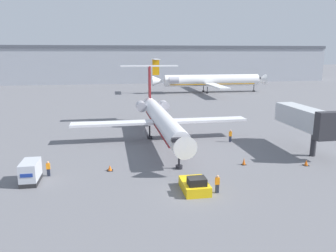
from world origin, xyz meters
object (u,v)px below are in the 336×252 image
Objects in this scene: airplane_main at (161,117)px; worker_near_tug at (217,184)px; traffic_cone_mid at (306,163)px; jet_bridge at (306,119)px; worker_on_apron at (48,168)px; airplane_parked_far_left at (209,80)px; luggage_cart at (30,172)px; traffic_cone_left at (110,168)px; pushback_tug at (195,185)px; traffic_cone_right at (244,161)px; worker_by_wing at (230,136)px.

airplane_main reaches higher than worker_near_tug.
jet_bridge is (2.93, 5.31, 4.13)m from traffic_cone_mid.
worker_near_tug reaches higher than worker_on_apron.
airplane_parked_far_left is (9.51, 71.15, 3.70)m from traffic_cone_mid.
traffic_cone_left is (7.92, 2.14, -0.83)m from luggage_cart.
airplane_main reaches higher than traffic_cone_left.
worker_near_tug is (1.98, -0.79, 0.35)m from pushback_tug.
traffic_cone_left is 76.25m from airplane_parked_far_left.
pushback_tug is at bearing -40.94° from traffic_cone_left.
worker_near_tug is at bearing -128.46° from traffic_cone_right.
traffic_cone_right is at bearing -0.30° from worker_on_apron.
worker_on_apron is at bearing 47.70° from luggage_cart.
airplane_parked_far_left is (16.63, 69.66, 3.61)m from traffic_cone_right.
traffic_cone_left is (-10.01, 7.76, -0.64)m from worker_near_tug.
luggage_cart reaches higher than pushback_tug.
pushback_tug is 15.49m from traffic_cone_mid.
airplane_main is at bearing 43.02° from luggage_cart.
airplane_parked_far_left reaches higher than jet_bridge.
airplane_main is 21.20m from traffic_cone_mid.
traffic_cone_right is (7.94, -13.11, -3.01)m from airplane_main.
traffic_cone_left is 0.80× the size of traffic_cone_right.
luggage_cart is 23.62m from traffic_cone_right.
worker_by_wing is 2.21× the size of traffic_cone_right.
pushback_tug reaches higher than traffic_cone_mid.
airplane_main is 2.75× the size of jet_bridge.
luggage_cart is 30.69m from traffic_cone_mid.
worker_by_wing is (9.89, -3.23, -2.43)m from airplane_main.
worker_near_tug is 79.96m from airplane_parked_far_left.
worker_on_apron is 0.04× the size of airplane_parked_far_left.
luggage_cart is at bearing -171.07° from jet_bridge.
airplane_parked_far_left is (40.19, 71.12, 2.88)m from luggage_cart.
airplane_parked_far_left is 3.44× the size of jet_bridge.
airplane_parked_far_left reaches higher than luggage_cart.
jet_bridge is at bearing 8.93° from luggage_cart.
traffic_cone_right is 7.27m from traffic_cone_mid.
traffic_cone_right is (-1.95, -9.88, -0.58)m from worker_by_wing.
worker_by_wing is 12.51m from traffic_cone_mid.
worker_on_apron is 32.58m from jet_bridge.
jet_bridge is (32.17, 3.70, 3.57)m from worker_on_apron.
airplane_main reaches higher than traffic_cone_right.
luggage_cart is at bearing -164.91° from traffic_cone_left.
pushback_tug is at bearing -120.56° from worker_by_wing.
traffic_cone_left is 15.65m from traffic_cone_right.
traffic_cone_right is at bearing 39.59° from pushback_tug.
pushback_tug is (0.34, -19.40, -2.83)m from airplane_main.
pushback_tug is 2.02× the size of worker_by_wing.
luggage_cart is at bearing -132.30° from worker_on_apron.
traffic_cone_mid is at bearing -11.81° from traffic_cone_right.
worker_on_apron is at bearing -157.91° from worker_by_wing.
worker_by_wing is (25.51, 11.35, -0.15)m from luggage_cart.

